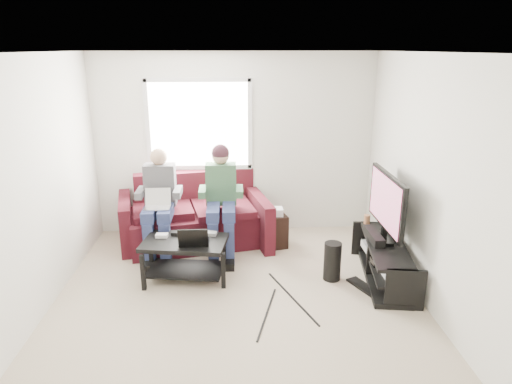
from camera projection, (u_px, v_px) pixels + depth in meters
floor at (238, 309)px, 4.82m from camera, size 4.50×4.50×0.00m
ceiling at (234, 52)px, 4.04m from camera, size 4.50×4.50×0.00m
wall_back at (235, 145)px, 6.57m from camera, size 4.50×0.00×4.50m
wall_front at (241, 328)px, 2.29m from camera, size 4.50×0.00×4.50m
wall_left at (26, 195)px, 4.33m from camera, size 0.00×4.50×4.50m
wall_right at (438, 189)px, 4.53m from camera, size 0.00×4.50×4.50m
window at (199, 125)px, 6.44m from camera, size 1.48×0.04×1.28m
sofa at (194, 219)px, 6.40m from camera, size 2.22×1.30×0.95m
person_left at (159, 199)px, 5.88m from camera, size 0.40×0.70×1.40m
person_right at (221, 193)px, 5.92m from camera, size 0.40×0.71×1.44m
laptop_silver at (157, 203)px, 5.74m from camera, size 0.39×0.37×0.24m
coffee_table at (185, 250)px, 5.38m from camera, size 1.04×0.73×0.48m
laptop_black at (194, 234)px, 5.23m from camera, size 0.39×0.32×0.24m
controller_a at (162, 235)px, 5.43m from camera, size 0.15×0.10×0.04m
controller_b at (178, 233)px, 5.50m from camera, size 0.15×0.11×0.04m
controller_c at (211, 234)px, 5.49m from camera, size 0.16×0.12×0.04m
tv_stand at (384, 263)px, 5.39m from camera, size 0.60×1.44×0.46m
tv at (387, 203)px, 5.27m from camera, size 0.12×1.10×0.81m
soundbar at (374, 236)px, 5.39m from camera, size 0.12×0.50×0.10m
drink_cup at (367, 219)px, 5.90m from camera, size 0.08×0.08×0.12m
console_white at (396, 274)px, 4.99m from camera, size 0.30×0.22×0.06m
console_grey at (377, 246)px, 5.66m from camera, size 0.34×0.26×0.08m
console_black at (386, 259)px, 5.32m from camera, size 0.38×0.30×0.07m
subwoofer at (332, 261)px, 5.38m from camera, size 0.20×0.20×0.46m
keyboard_floor at (363, 287)px, 5.25m from camera, size 0.33×0.47×0.03m
end_table at (274, 229)px, 6.28m from camera, size 0.31×0.31×0.56m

